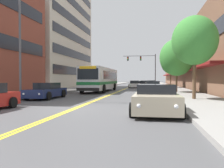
# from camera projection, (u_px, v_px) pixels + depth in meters

# --- Properties ---
(ground_plane) EXTENTS (240.00, 240.00, 0.00)m
(ground_plane) POSITION_uv_depth(u_px,v_px,m) (132.00, 86.00, 48.40)
(ground_plane) COLOR #4C4C4F
(sidewalk_left) EXTENTS (3.93, 106.00, 0.17)m
(sidewalk_left) POSITION_uv_depth(u_px,v_px,m) (99.00, 86.00, 49.67)
(sidewalk_left) COLOR gray
(sidewalk_left) RESTS_ON ground_plane
(sidewalk_right) EXTENTS (3.93, 106.00, 0.17)m
(sidewalk_right) POSITION_uv_depth(u_px,v_px,m) (166.00, 86.00, 47.11)
(sidewalk_right) COLOR gray
(sidewalk_right) RESTS_ON ground_plane
(centre_line) EXTENTS (0.34, 106.00, 0.01)m
(centre_line) POSITION_uv_depth(u_px,v_px,m) (132.00, 86.00, 48.40)
(centre_line) COLOR yellow
(centre_line) RESTS_ON ground_plane
(office_tower_left) EXTENTS (12.08, 21.60, 24.62)m
(office_tower_left) POSITION_uv_depth(u_px,v_px,m) (46.00, 23.00, 41.69)
(office_tower_left) COLOR beige
(office_tower_left) RESTS_ON ground_plane
(storefront_row_right) EXTENTS (9.10, 68.00, 9.58)m
(storefront_row_right) POSITION_uv_depth(u_px,v_px,m) (196.00, 64.00, 45.95)
(storefront_row_right) COLOR brown
(storefront_row_right) RESTS_ON ground_plane
(city_bus) EXTENTS (2.83, 12.19, 2.98)m
(city_bus) POSITION_uv_depth(u_px,v_px,m) (101.00, 78.00, 28.59)
(city_bus) COLOR silver
(city_bus) RESTS_ON ground_plane
(car_navy_parked_left_near) EXTENTS (1.99, 4.70, 1.30)m
(car_navy_parked_left_near) POSITION_uv_depth(u_px,v_px,m) (47.00, 91.00, 17.91)
(car_navy_parked_left_near) COLOR #19234C
(car_navy_parked_left_near) RESTS_ON ground_plane
(car_champagne_parked_right_foreground) EXTENTS (2.20, 4.23, 1.34)m
(car_champagne_parked_right_foreground) POSITION_uv_depth(u_px,v_px,m) (156.00, 100.00, 10.09)
(car_champagne_parked_right_foreground) COLOR beige
(car_champagne_parked_right_foreground) RESTS_ON ground_plane
(car_silver_parked_right_mid) EXTENTS (2.20, 4.63, 1.35)m
(car_silver_parked_right_mid) POSITION_uv_depth(u_px,v_px,m) (153.00, 87.00, 28.17)
(car_silver_parked_right_mid) COLOR #B7B7BC
(car_silver_parked_right_mid) RESTS_ON ground_plane
(car_charcoal_parked_right_far) EXTENTS (2.16, 4.76, 1.33)m
(car_charcoal_parked_right_far) POSITION_uv_depth(u_px,v_px,m) (151.00, 84.00, 45.82)
(car_charcoal_parked_right_far) COLOR #232328
(car_charcoal_parked_right_far) RESTS_ON ground_plane
(car_beige_moving_lead) EXTENTS (2.10, 4.34, 1.26)m
(car_beige_moving_lead) POSITION_uv_depth(u_px,v_px,m) (144.00, 83.00, 55.99)
(car_beige_moving_lead) COLOR #BCAD89
(car_beige_moving_lead) RESTS_ON ground_plane
(car_white_moving_second) EXTENTS (2.04, 4.85, 1.34)m
(car_white_moving_second) POSITION_uv_depth(u_px,v_px,m) (135.00, 84.00, 40.35)
(car_white_moving_second) COLOR white
(car_white_moving_second) RESTS_ON ground_plane
(car_dark_grey_moving_third) EXTENTS (2.20, 4.30, 1.20)m
(car_dark_grey_moving_third) POSITION_uv_depth(u_px,v_px,m) (142.00, 84.00, 48.68)
(car_dark_grey_moving_third) COLOR #38383D
(car_dark_grey_moving_third) RESTS_ON ground_plane
(traffic_signal_mast) EXTENTS (7.38, 0.38, 7.25)m
(traffic_signal_mast) POSITION_uv_depth(u_px,v_px,m) (145.00, 63.00, 49.40)
(traffic_signal_mast) COLOR #47474C
(traffic_signal_mast) RESTS_ON ground_plane
(street_lamp_left_near) EXTENTS (2.65, 0.28, 7.94)m
(street_lamp_left_near) POSITION_uv_depth(u_px,v_px,m) (25.00, 35.00, 15.73)
(street_lamp_left_near) COLOR #47474C
(street_lamp_left_near) RESTS_ON ground_plane
(street_tree_right_near) EXTENTS (3.21, 3.21, 5.95)m
(street_tree_right_near) POSITION_uv_depth(u_px,v_px,m) (194.00, 41.00, 15.64)
(street_tree_right_near) COLOR brown
(street_tree_right_near) RESTS_ON sidewalk_right
(street_tree_right_mid) EXTENTS (3.72, 3.72, 5.87)m
(street_tree_right_mid) POSITION_uv_depth(u_px,v_px,m) (177.00, 57.00, 24.09)
(street_tree_right_mid) COLOR brown
(street_tree_right_mid) RESTS_ON sidewalk_right
(street_tree_right_far) EXTENTS (3.25, 3.25, 5.95)m
(street_tree_right_far) POSITION_uv_depth(u_px,v_px,m) (171.00, 63.00, 37.11)
(street_tree_right_far) COLOR brown
(street_tree_right_far) RESTS_ON sidewalk_right
(fire_hydrant) EXTENTS (0.30, 0.22, 0.79)m
(fire_hydrant) POSITION_uv_depth(u_px,v_px,m) (168.00, 89.00, 23.90)
(fire_hydrant) COLOR yellow
(fire_hydrant) RESTS_ON sidewalk_right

